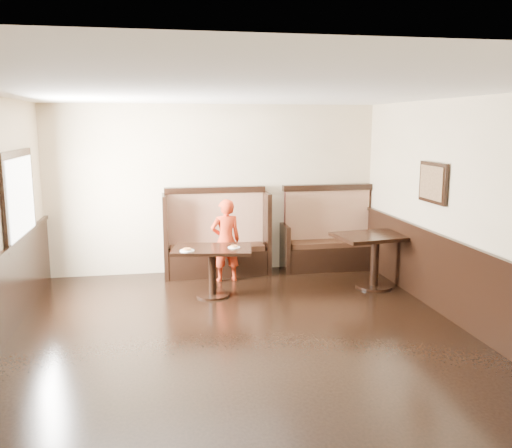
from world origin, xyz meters
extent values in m
plane|color=black|center=(0.00, 0.00, 0.00)|extent=(7.00, 7.00, 0.00)
plane|color=beige|center=(0.00, 3.50, 1.40)|extent=(5.50, 0.00, 5.50)
plane|color=beige|center=(0.00, -3.50, 1.40)|extent=(5.50, 0.00, 5.50)
plane|color=beige|center=(2.75, 0.00, 1.40)|extent=(0.00, 7.00, 7.00)
plane|color=white|center=(0.00, 0.00, 2.80)|extent=(7.00, 7.00, 0.00)
cube|color=black|center=(2.72, 0.00, 0.50)|extent=(0.05, 6.90, 1.00)
cube|color=black|center=(-2.71, 1.90, 1.55)|extent=(0.05, 1.50, 1.20)
cube|color=white|center=(-2.69, 1.90, 1.55)|extent=(0.01, 1.30, 1.00)
cube|color=black|center=(2.71, 1.20, 1.70)|extent=(0.04, 0.70, 0.55)
cube|color=olive|center=(2.69, 1.20, 1.70)|extent=(0.01, 0.60, 0.45)
cube|color=black|center=(0.00, 3.22, 0.21)|extent=(1.60, 0.50, 0.42)
cube|color=#321C10|center=(0.00, 3.22, 0.46)|extent=(1.54, 0.46, 0.09)
cube|color=#551119|center=(0.00, 3.43, 0.90)|extent=(1.60, 0.12, 0.92)
cube|color=black|center=(0.00, 3.43, 1.40)|extent=(1.68, 0.16, 0.10)
cube|color=black|center=(-0.84, 3.32, 0.68)|extent=(0.07, 0.72, 1.36)
cube|color=black|center=(0.84, 3.32, 0.68)|extent=(0.07, 0.72, 1.36)
cube|color=black|center=(1.95, 3.22, 0.21)|extent=(1.50, 0.50, 0.42)
cube|color=#321C10|center=(1.95, 3.22, 0.46)|extent=(1.44, 0.46, 0.09)
cube|color=#551119|center=(1.95, 3.43, 0.90)|extent=(1.50, 0.12, 0.92)
cube|color=black|center=(1.95, 3.43, 1.40)|extent=(1.58, 0.16, 0.10)
cube|color=black|center=(1.16, 3.32, 0.40)|extent=(0.07, 0.72, 0.80)
cube|color=black|center=(2.74, 3.32, 0.40)|extent=(0.07, 0.72, 0.80)
cube|color=black|center=(-0.19, 2.10, 0.70)|extent=(1.23, 0.88, 0.05)
cylinder|color=black|center=(-0.19, 2.10, 0.34)|extent=(0.11, 0.11, 0.66)
cylinder|color=black|center=(-0.19, 2.10, 0.01)|extent=(0.49, 0.49, 0.03)
cube|color=black|center=(2.30, 2.09, 0.80)|extent=(1.29, 0.95, 0.05)
cylinder|color=black|center=(2.30, 2.09, 0.39)|extent=(0.13, 0.13, 0.76)
cylinder|color=black|center=(2.30, 2.09, 0.02)|extent=(0.56, 0.56, 0.03)
imported|color=red|center=(0.10, 2.84, 0.66)|extent=(0.52, 0.37, 1.32)
cylinder|color=white|center=(-0.56, 1.96, 0.73)|extent=(0.20, 0.20, 0.01)
cylinder|color=tan|center=(-0.56, 1.96, 0.74)|extent=(0.13, 0.13, 0.02)
cylinder|color=#EABA54|center=(-0.56, 1.96, 0.75)|extent=(0.11, 0.11, 0.01)
cylinder|color=white|center=(0.12, 2.05, 0.73)|extent=(0.18, 0.18, 0.01)
cylinder|color=tan|center=(0.12, 2.05, 0.74)|extent=(0.11, 0.11, 0.01)
cylinder|color=#EABA54|center=(0.12, 2.05, 0.75)|extent=(0.09, 0.09, 0.01)
camera|label=1|loc=(-0.93, -5.51, 2.47)|focal=38.00mm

